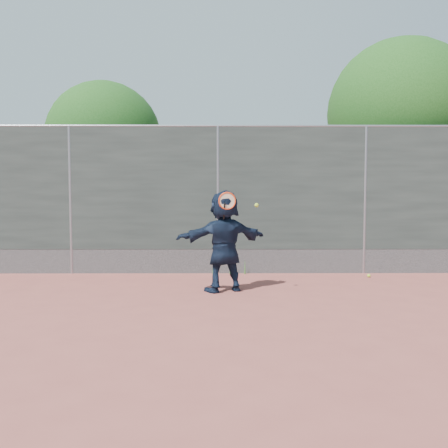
{
  "coord_description": "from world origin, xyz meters",
  "views": [
    {
      "loc": [
        0.06,
        -6.66,
        1.73
      ],
      "look_at": [
        0.11,
        1.7,
        1.14
      ],
      "focal_mm": 40.0,
      "sensor_mm": 36.0,
      "label": 1
    }
  ],
  "objects": [
    {
      "name": "fence",
      "position": [
        -0.0,
        3.5,
        1.58
      ],
      "size": [
        20.0,
        0.06,
        3.03
      ],
      "color": "#38423D",
      "rests_on": "ground"
    },
    {
      "name": "weed_clump",
      "position": [
        0.29,
        3.38,
        0.13
      ],
      "size": [
        0.68,
        0.07,
        0.3
      ],
      "color": "#387226",
      "rests_on": "ground"
    },
    {
      "name": "ground",
      "position": [
        0.0,
        0.0,
        0.0
      ],
      "size": [
        80.0,
        80.0,
        0.0
      ],
      "primitive_type": "plane",
      "color": "#9E4C42",
      "rests_on": "ground"
    },
    {
      "name": "player",
      "position": [
        0.11,
        1.7,
        0.86
      ],
      "size": [
        1.66,
        1.05,
        1.71
      ],
      "primitive_type": "imported",
      "rotation": [
        0.0,
        0.0,
        3.51
      ],
      "color": "#121E33",
      "rests_on": "ground"
    },
    {
      "name": "tree_left",
      "position": [
        -2.85,
        6.55,
        2.94
      ],
      "size": [
        3.15,
        3.0,
        4.53
      ],
      "color": "#382314",
      "rests_on": "ground"
    },
    {
      "name": "tree_right",
      "position": [
        4.68,
        5.75,
        3.49
      ],
      "size": [
        3.78,
        3.6,
        5.39
      ],
      "color": "#382314",
      "rests_on": "ground"
    },
    {
      "name": "swing_action",
      "position": [
        0.21,
        1.5,
        1.51
      ],
      "size": [
        0.66,
        0.17,
        0.51
      ],
      "color": "#F04016",
      "rests_on": "ground"
    },
    {
      "name": "ball_ground",
      "position": [
        2.96,
        3.0,
        0.03
      ],
      "size": [
        0.07,
        0.07,
        0.07
      ],
      "primitive_type": "sphere",
      "color": "#B3DD31",
      "rests_on": "ground"
    }
  ]
}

